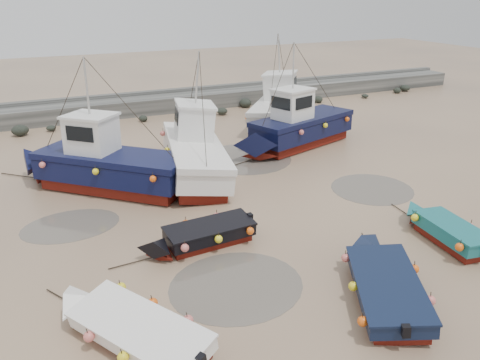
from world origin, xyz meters
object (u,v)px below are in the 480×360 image
object	(u,v)px
cabin_boat_2	(296,126)
dinghy_4	(201,233)
cabin_boat_3	(282,106)
cabin_boat_0	(101,163)
dinghy_2	(445,227)
dinghy_0	(132,324)
cabin_boat_1	(191,149)
person	(121,193)
dinghy_1	(386,281)

from	to	relation	value
cabin_boat_2	dinghy_4	bearing A→B (deg)	116.01
cabin_boat_3	cabin_boat_0	bearing A→B (deg)	-115.09
dinghy_2	cabin_boat_3	bearing A→B (deg)	87.89
cabin_boat_2	dinghy_0	bearing A→B (deg)	117.82
cabin_boat_3	dinghy_0	bearing A→B (deg)	-90.07
cabin_boat_0	cabin_boat_1	size ratio (longest dim) A/B	0.79
dinghy_4	cabin_boat_2	size ratio (longest dim) A/B	0.57
cabin_boat_2	person	bearing A→B (deg)	85.50
dinghy_1	cabin_boat_1	distance (m)	12.90
dinghy_4	cabin_boat_0	distance (m)	7.63
cabin_boat_3	person	size ratio (longest dim) A/B	5.33
dinghy_0	dinghy_1	size ratio (longest dim) A/B	0.97
dinghy_2	cabin_boat_3	size ratio (longest dim) A/B	0.60
cabin_boat_0	dinghy_4	bearing A→B (deg)	-119.36
dinghy_0	dinghy_1	distance (m)	7.82
dinghy_1	dinghy_4	distance (m)	6.81
person	dinghy_2	bearing A→B (deg)	116.68
person	dinghy_4	bearing A→B (deg)	85.17
dinghy_4	cabin_boat_0	bearing A→B (deg)	15.08
cabin_boat_1	cabin_boat_2	distance (m)	7.34
dinghy_0	cabin_boat_3	bearing A→B (deg)	19.88
dinghy_1	dinghy_2	size ratio (longest dim) A/B	1.16
dinghy_1	person	xyz separation A→B (m)	(-6.05, 11.60, -0.54)
person	cabin_boat_3	bearing A→B (deg)	-170.62
dinghy_2	dinghy_4	xyz separation A→B (m)	(-8.76, 3.42, -0.01)
dinghy_1	cabin_boat_2	world-z (taller)	cabin_boat_2
dinghy_2	dinghy_0	bearing A→B (deg)	-171.51
dinghy_1	person	bearing A→B (deg)	145.51
dinghy_2	dinghy_1	bearing A→B (deg)	-151.70
dinghy_0	cabin_boat_3	size ratio (longest dim) A/B	0.68
cabin_boat_2	cabin_boat_3	bearing A→B (deg)	-36.83
cabin_boat_2	person	size ratio (longest dim) A/B	6.00
cabin_boat_3	dinghy_1	bearing A→B (deg)	-70.49
dinghy_4	cabin_boat_0	size ratio (longest dim) A/B	0.66
cabin_boat_0	cabin_boat_3	size ratio (longest dim) A/B	0.98
cabin_boat_3	person	distance (m)	14.87
dinghy_0	cabin_boat_2	bearing A→B (deg)	14.38
dinghy_1	cabin_boat_1	world-z (taller)	cabin_boat_1
cabin_boat_0	cabin_boat_1	bearing A→B (deg)	-45.73
dinghy_0	cabin_boat_2	world-z (taller)	cabin_boat_2
cabin_boat_0	person	bearing A→B (deg)	-101.27
dinghy_4	cabin_boat_3	bearing A→B (deg)	-42.62
dinghy_2	person	world-z (taller)	dinghy_2
dinghy_1	cabin_boat_0	xyz separation A→B (m)	(-6.73, 12.50, 0.79)
dinghy_2	dinghy_4	bearing A→B (deg)	164.14
person	dinghy_1	bearing A→B (deg)	96.88
dinghy_2	cabin_boat_1	size ratio (longest dim) A/B	0.49
cabin_boat_1	cabin_boat_3	size ratio (longest dim) A/B	1.23
cabin_boat_2	cabin_boat_1	bearing A→B (deg)	84.08
dinghy_0	person	size ratio (longest dim) A/B	3.60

